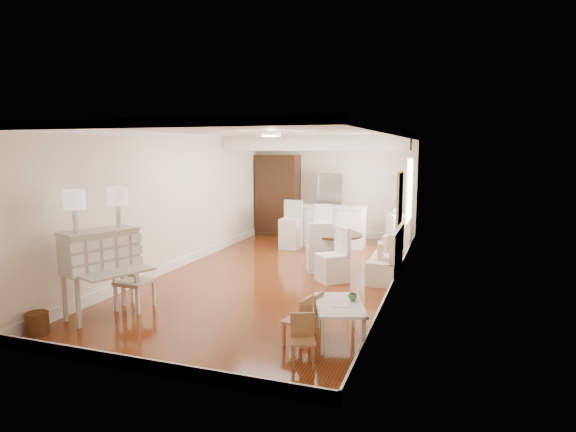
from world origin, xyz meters
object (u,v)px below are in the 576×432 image
Objects in this scene: slip_chair_near at (332,255)px; bar_stool_right at (323,229)px; kids_table at (339,322)px; kids_chair_a at (297,320)px; kids_chair_c at (303,340)px; gustavian_armchair at (134,281)px; pantry_cabinet at (278,195)px; dining_table at (336,251)px; slip_chair_far at (319,246)px; fridge at (342,207)px; wicker_basket at (37,323)px; bar_stool_left at (291,225)px; secretary_bureau at (101,273)px; sideboard at (397,231)px; breakfast_counter at (325,226)px; kids_chair_b at (311,311)px.

bar_stool_right is (-0.84, 2.42, 0.06)m from slip_chair_near.
kids_table is 0.57m from kids_chair_a.
kids_chair_c is 3.61m from slip_chair_near.
gustavian_armchair is 6.90m from pantry_cabinet.
gustavian_armchair is 3.31m from kids_table.
slip_chair_far reaches higher than dining_table.
kids_chair_c is 0.58× the size of slip_chair_near.
pantry_cabinet is at bearing -146.46° from kids_chair_a.
fridge reaches higher than slip_chair_near.
bar_stool_right reaches higher than dining_table.
kids_chair_c is 4.35m from slip_chair_far.
bar_stool_left is at bearing 77.65° from wicker_basket.
gustavian_armchair is (0.25, 0.44, -0.21)m from secretary_bureau.
kids_chair_c is (3.32, -0.58, -0.36)m from secretary_bureau.
bar_stool_left is (0.81, 5.16, 0.15)m from gustavian_armchair.
bar_stool_right reaches higher than sideboard.
breakfast_counter is at bearing 167.29° from sideboard.
gustavian_armchair is 2.86m from kids_chair_a.
bar_stool_left is at bearing -139.69° from breakfast_counter.
bar_stool_left is 2.03m from pantry_cabinet.
bar_stool_left is (-2.48, 5.33, 0.35)m from kids_table.
sideboard is (3.33, 6.02, -0.02)m from gustavian_armchair.
breakfast_counter is at bearing -32.43° from pantry_cabinet.
kids_chair_a is at bearing 13.68° from wicker_basket.
slip_chair_near is at bearing 68.73° from secretary_bureau.
slip_chair_near is at bearing -162.88° from kids_chair_b.
secretary_bureau is 4.34m from slip_chair_far.
secretary_bureau is at bearing -99.46° from bar_stool_left.
gustavian_armchair is 1.47m from wicker_basket.
wicker_basket is 8.50m from fridge.
secretary_bureau reaches higher than dining_table.
bar_stool_right is (-0.39, 1.76, 0.07)m from slip_chair_far.
breakfast_counter is 2.11m from pantry_cabinet.
dining_table is at bearing 145.93° from slip_chair_near.
slip_chair_near is (-0.77, 2.73, 0.27)m from kids_table.
secretary_bureau is at bearing -123.70° from dining_table.
dining_table is 2.29m from bar_stool_left.
dining_table is (-0.48, 3.47, 0.09)m from kids_chair_b.
dining_table is at bearing 77.87° from kids_chair_c.
breakfast_counter is 0.82m from bar_stool_right.
gustavian_armchair is at bearing -124.13° from dining_table.
slip_chair_far is (2.69, 4.53, 0.36)m from wicker_basket.
kids_chair_a is at bearing 4.92° from kids_chair_b.
gustavian_armchair is at bearing 176.99° from kids_table.
dining_table is 1.06× the size of slip_chair_near.
breakfast_counter is at bearing 106.37° from kids_table.
dining_table is 0.94× the size of bar_stool_right.
sideboard is at bearing 67.06° from kids_chair_c.
pantry_cabinet is 1.92m from fridge.
bar_stool_right is at bearing 91.90° from secretary_bureau.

